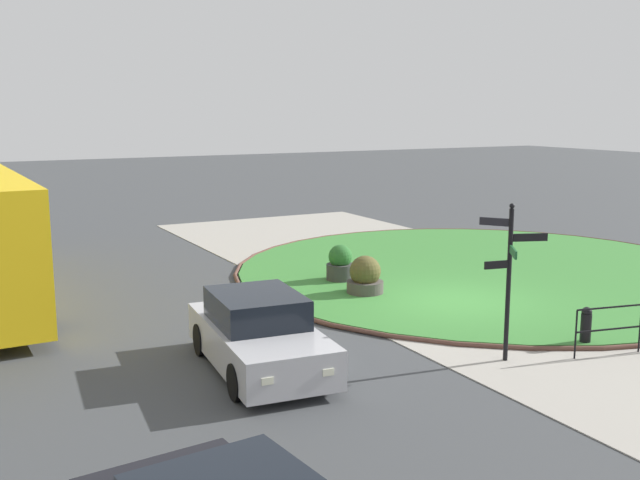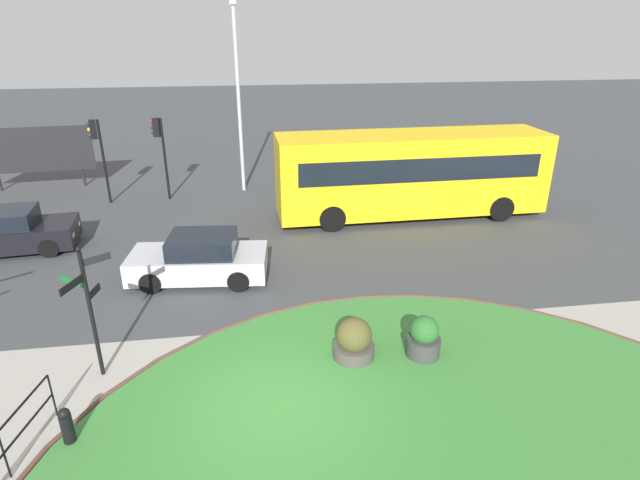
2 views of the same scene
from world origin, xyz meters
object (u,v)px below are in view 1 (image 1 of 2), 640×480
(planter_kerbside, at_px, (340,266))
(signpost_directional, at_px, (509,270))
(bollard_foreground, at_px, (586,326))
(car_far_lane, at_px, (259,335))
(planter_near_signpost, at_px, (365,278))

(planter_kerbside, bearing_deg, signpost_directional, 176.45)
(bollard_foreground, bearing_deg, car_far_lane, 73.35)
(car_far_lane, distance_m, planter_near_signpost, 6.00)
(planter_kerbside, bearing_deg, car_far_lane, 137.96)
(signpost_directional, relative_size, planter_near_signpost, 2.87)
(signpost_directional, distance_m, planter_kerbside, 7.37)
(bollard_foreground, xyz_separation_m, planter_near_signpost, (5.70, 1.82, 0.05))
(car_far_lane, bearing_deg, signpost_directional, 72.47)
(planter_near_signpost, bearing_deg, planter_kerbside, -6.03)
(planter_near_signpost, height_order, planter_kerbside, planter_kerbside)
(car_far_lane, bearing_deg, planter_near_signpost, 134.51)
(bollard_foreground, xyz_separation_m, car_far_lane, (1.94, 6.49, 0.24))
(signpost_directional, distance_m, planter_near_signpost, 5.81)
(bollard_foreground, distance_m, car_far_lane, 6.78)
(signpost_directional, height_order, car_far_lane, signpost_directional)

